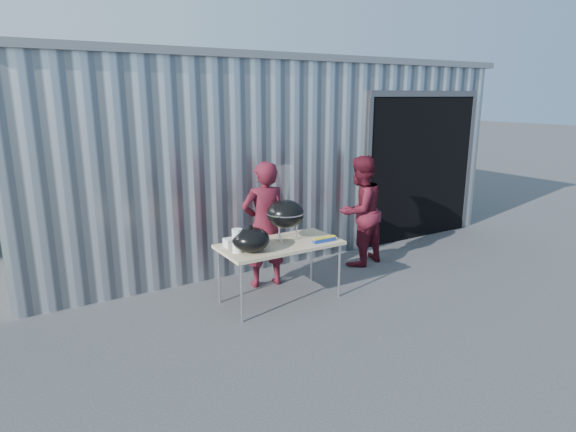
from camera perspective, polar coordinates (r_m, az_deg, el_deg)
ground at (r=5.89m, az=4.33°, el=-11.30°), size 80.00×80.00×0.00m
building at (r=9.81m, az=-6.97°, el=8.26°), size 8.20×6.20×3.10m
folding_table at (r=5.96m, az=-0.96°, el=-3.59°), size 1.50×0.75×0.75m
kettle_grill at (r=5.95m, az=-0.32°, el=0.92°), size 0.48×0.48×0.95m
grill_lid at (r=5.61m, az=-4.43°, el=-2.80°), size 0.44×0.44×0.32m
paper_towels at (r=5.59m, az=-6.03°, el=-2.93°), size 0.12×0.12×0.28m
white_tub at (r=5.84m, az=-6.55°, el=-3.11°), size 0.20×0.15×0.10m
foil_box at (r=6.00m, az=4.34°, el=-2.81°), size 0.32×0.06×0.06m
person_cook at (r=6.40m, az=-2.82°, el=-1.04°), size 0.67×0.49×1.70m
person_bystander at (r=7.31m, az=8.51°, el=0.59°), size 0.93×0.79×1.66m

